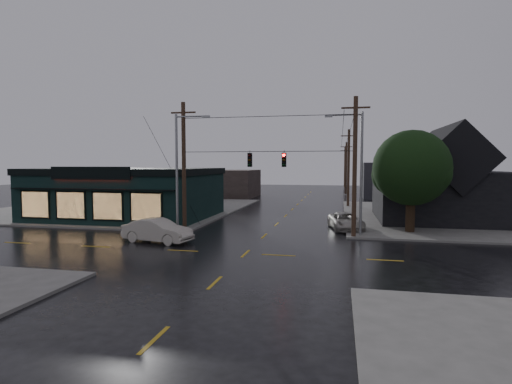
% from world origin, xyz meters
% --- Properties ---
extents(ground_plane, '(160.00, 160.00, 0.00)m').
position_xyz_m(ground_plane, '(0.00, 0.00, 0.00)').
color(ground_plane, black).
extents(sidewalk_nw, '(28.00, 28.00, 0.15)m').
position_xyz_m(sidewalk_nw, '(-20.00, 20.00, 0.07)').
color(sidewalk_nw, '#5F5E58').
rests_on(sidewalk_nw, ground).
extents(sidewalk_ne, '(28.00, 28.00, 0.15)m').
position_xyz_m(sidewalk_ne, '(20.00, 20.00, 0.07)').
color(sidewalk_ne, '#5F5E58').
rests_on(sidewalk_ne, ground).
extents(pizza_shop, '(16.30, 12.34, 4.90)m').
position_xyz_m(pizza_shop, '(-15.00, 12.94, 2.56)').
color(pizza_shop, black).
rests_on(pizza_shop, ground).
extents(ne_building, '(12.60, 11.60, 8.75)m').
position_xyz_m(ne_building, '(15.00, 17.00, 4.47)').
color(ne_building, black).
rests_on(ne_building, ground).
extents(corner_tree, '(5.80, 5.80, 7.82)m').
position_xyz_m(corner_tree, '(10.82, 9.37, 5.05)').
color(corner_tree, black).
rests_on(corner_tree, ground).
extents(utility_pole_nw, '(2.00, 0.32, 10.15)m').
position_xyz_m(utility_pole_nw, '(-6.50, 6.50, 0.00)').
color(utility_pole_nw, '#2E2014').
rests_on(utility_pole_nw, ground).
extents(utility_pole_ne, '(2.00, 0.32, 10.15)m').
position_xyz_m(utility_pole_ne, '(6.50, 6.50, 0.00)').
color(utility_pole_ne, '#2E2014').
rests_on(utility_pole_ne, ground).
extents(utility_pole_far_a, '(2.00, 0.32, 9.65)m').
position_xyz_m(utility_pole_far_a, '(6.50, 28.00, 0.00)').
color(utility_pole_far_a, '#2E2014').
rests_on(utility_pole_far_a, ground).
extents(utility_pole_far_b, '(2.00, 0.32, 9.15)m').
position_xyz_m(utility_pole_far_b, '(6.50, 48.00, 0.00)').
color(utility_pole_far_b, '#2E2014').
rests_on(utility_pole_far_b, ground).
extents(utility_pole_far_c, '(2.00, 0.32, 9.15)m').
position_xyz_m(utility_pole_far_c, '(6.50, 68.00, 0.00)').
color(utility_pole_far_c, '#2E2014').
rests_on(utility_pole_far_c, ground).
extents(span_signal_assembly, '(13.00, 0.48, 1.23)m').
position_xyz_m(span_signal_assembly, '(0.10, 6.50, 5.70)').
color(span_signal_assembly, black).
rests_on(span_signal_assembly, ground).
extents(streetlight_nw, '(5.40, 0.30, 9.15)m').
position_xyz_m(streetlight_nw, '(-6.80, 5.80, 0.00)').
color(streetlight_nw, gray).
rests_on(streetlight_nw, ground).
extents(streetlight_ne, '(5.40, 0.30, 9.15)m').
position_xyz_m(streetlight_ne, '(7.00, 7.20, 0.00)').
color(streetlight_ne, gray).
rests_on(streetlight_ne, ground).
extents(bg_building_west, '(12.00, 10.00, 4.40)m').
position_xyz_m(bg_building_west, '(-14.00, 40.00, 2.20)').
color(bg_building_west, '#2E2522').
rests_on(bg_building_west, ground).
extents(bg_building_east, '(14.00, 12.00, 5.60)m').
position_xyz_m(bg_building_east, '(16.00, 45.00, 2.80)').
color(bg_building_east, '#2B2A2F').
rests_on(bg_building_east, ground).
extents(sedan_cream, '(5.15, 2.61, 1.62)m').
position_xyz_m(sedan_cream, '(-6.71, 2.15, 0.81)').
color(sedan_cream, '#B6AFA0').
rests_on(sedan_cream, ground).
extents(suv_silver, '(3.23, 5.35, 1.39)m').
position_xyz_m(suv_silver, '(6.00, 10.22, 0.69)').
color(suv_silver, '#A9A59C').
rests_on(suv_silver, ground).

